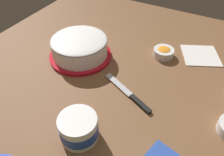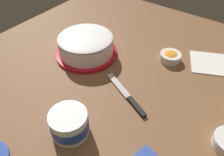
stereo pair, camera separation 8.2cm
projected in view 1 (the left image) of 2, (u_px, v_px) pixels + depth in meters
ground_plane at (133, 104)px, 0.77m from camera, size 1.54×1.54×0.00m
frosted_cake at (80, 48)px, 0.94m from camera, size 0.26×0.26×0.10m
frosting_tub at (79, 128)px, 0.65m from camera, size 0.12×0.12×0.08m
spreading_knife at (131, 96)px, 0.79m from camera, size 0.22×0.12×0.01m
sprinkle_bowl_orange at (164, 52)px, 0.96m from camera, size 0.09×0.09×0.04m
paper_napkin at (201, 55)px, 0.97m from camera, size 0.20×0.20×0.01m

